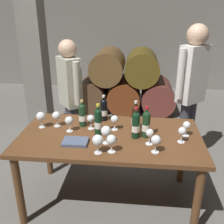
# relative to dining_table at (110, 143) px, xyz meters

# --- Properties ---
(ground_plane) EXTENTS (14.00, 14.00, 0.00)m
(ground_plane) POSITION_rel_dining_table_xyz_m (0.00, 0.00, -0.67)
(ground_plane) COLOR #66635E
(cellar_back_wall) EXTENTS (10.00, 0.24, 2.80)m
(cellar_back_wall) POSITION_rel_dining_table_xyz_m (0.00, 4.20, 0.73)
(cellar_back_wall) COLOR slate
(cellar_back_wall) RESTS_ON ground_plane
(barrel_stack) EXTENTS (1.86, 0.90, 1.15)m
(barrel_stack) POSITION_rel_dining_table_xyz_m (0.00, 2.60, -0.15)
(barrel_stack) COLOR #503622
(barrel_stack) RESTS_ON ground_plane
(stone_pillar) EXTENTS (0.32, 0.32, 2.60)m
(stone_pillar) POSITION_rel_dining_table_xyz_m (-1.30, 1.60, 0.63)
(stone_pillar) COLOR slate
(stone_pillar) RESTS_ON ground_plane
(dining_table) EXTENTS (1.70, 0.90, 0.76)m
(dining_table) POSITION_rel_dining_table_xyz_m (0.00, 0.00, 0.00)
(dining_table) COLOR brown
(dining_table) RESTS_ON ground_plane
(wine_bottle_0) EXTENTS (0.07, 0.07, 0.28)m
(wine_bottle_0) POSITION_rel_dining_table_xyz_m (-0.10, 0.33, 0.21)
(wine_bottle_0) COLOR black
(wine_bottle_0) RESTS_ON dining_table
(wine_bottle_1) EXTENTS (0.07, 0.07, 0.30)m
(wine_bottle_1) POSITION_rel_dining_table_xyz_m (-0.11, 0.01, 0.22)
(wine_bottle_1) COLOR black
(wine_bottle_1) RESTS_ON dining_table
(wine_bottle_2) EXTENTS (0.07, 0.07, 0.27)m
(wine_bottle_2) POSITION_rel_dining_table_xyz_m (-0.29, 0.17, 0.21)
(wine_bottle_2) COLOR #19381E
(wine_bottle_2) RESTS_ON dining_table
(wine_bottle_3) EXTENTS (0.07, 0.07, 0.30)m
(wine_bottle_3) POSITION_rel_dining_table_xyz_m (0.33, -0.00, 0.22)
(wine_bottle_3) COLOR #19381E
(wine_bottle_3) RESTS_ON dining_table
(wine_bottle_4) EXTENTS (0.07, 0.07, 0.30)m
(wine_bottle_4) POSITION_rel_dining_table_xyz_m (0.23, 0.13, 0.22)
(wine_bottle_4) COLOR black
(wine_bottle_4) RESTS_ON dining_table
(wine_bottle_5) EXTENTS (0.07, 0.07, 0.30)m
(wine_bottle_5) POSITION_rel_dining_table_xyz_m (0.24, -0.03, 0.22)
(wine_bottle_5) COLOR black
(wine_bottle_5) RESTS_ON dining_table
(wine_glass_0) EXTENTS (0.09, 0.09, 0.16)m
(wine_glass_0) POSITION_rel_dining_table_xyz_m (-0.02, -0.16, 0.21)
(wine_glass_0) COLOR white
(wine_glass_0) RESTS_ON dining_table
(wine_glass_1) EXTENTS (0.08, 0.08, 0.16)m
(wine_glass_1) POSITION_rel_dining_table_xyz_m (0.41, -0.27, 0.20)
(wine_glass_1) COLOR white
(wine_glass_1) RESTS_ON dining_table
(wine_glass_2) EXTENTS (0.07, 0.07, 0.15)m
(wine_glass_2) POSITION_rel_dining_table_xyz_m (0.03, 0.11, 0.20)
(wine_glass_2) COLOR white
(wine_glass_2) RESTS_ON dining_table
(wine_glass_3) EXTENTS (0.09, 0.09, 0.16)m
(wine_glass_3) POSITION_rel_dining_table_xyz_m (-0.06, -0.33, 0.21)
(wine_glass_3) COLOR white
(wine_glass_3) RESTS_ON dining_table
(wine_glass_4) EXTENTS (0.08, 0.08, 0.16)m
(wine_glass_4) POSITION_rel_dining_table_xyz_m (-0.55, 0.14, 0.20)
(wine_glass_4) COLOR white
(wine_glass_4) RESTS_ON dining_table
(wine_glass_5) EXTENTS (0.07, 0.07, 0.15)m
(wine_glass_5) POSITION_rel_dining_table_xyz_m (0.70, 0.05, 0.19)
(wine_glass_5) COLOR white
(wine_glass_5) RESTS_ON dining_table
(wine_glass_6) EXTENTS (0.08, 0.08, 0.16)m
(wine_glass_6) POSITION_rel_dining_table_xyz_m (0.05, -0.30, 0.20)
(wine_glass_6) COLOR white
(wine_glass_6) RESTS_ON dining_table
(wine_glass_7) EXTENTS (0.07, 0.07, 0.14)m
(wine_glass_7) POSITION_rel_dining_table_xyz_m (0.36, -0.14, 0.19)
(wine_glass_7) COLOR white
(wine_glass_7) RESTS_ON dining_table
(wine_glass_8) EXTENTS (0.07, 0.07, 0.15)m
(wine_glass_8) POSITION_rel_dining_table_xyz_m (-0.20, 0.11, 0.20)
(wine_glass_8) COLOR white
(wine_glass_8) RESTS_ON dining_table
(wine_glass_9) EXTENTS (0.07, 0.07, 0.15)m
(wine_glass_9) POSITION_rel_dining_table_xyz_m (0.64, -0.08, 0.19)
(wine_glass_9) COLOR white
(wine_glass_9) RESTS_ON dining_table
(wine_glass_10) EXTENTS (0.08, 0.08, 0.15)m
(wine_glass_10) POSITION_rel_dining_table_xyz_m (-0.39, 0.04, 0.20)
(wine_glass_10) COLOR white
(wine_glass_10) RESTS_ON dining_table
(wine_glass_11) EXTENTS (0.09, 0.09, 0.16)m
(wine_glass_11) POSITION_rel_dining_table_xyz_m (-0.69, 0.10, 0.21)
(wine_glass_11) COLOR white
(wine_glass_11) RESTS_ON dining_table
(tasting_notebook) EXTENTS (0.22, 0.17, 0.03)m
(tasting_notebook) POSITION_rel_dining_table_xyz_m (-0.29, -0.19, 0.11)
(tasting_notebook) COLOR #4C5670
(tasting_notebook) RESTS_ON dining_table
(sommelier_presenting) EXTENTS (0.39, 0.35, 1.72)m
(sommelier_presenting) POSITION_rel_dining_table_xyz_m (0.85, 0.75, 0.37)
(sommelier_presenting) COLOR #383842
(sommelier_presenting) RESTS_ON ground_plane
(taster_seated_left) EXTENTS (0.34, 0.41, 1.54)m
(taster_seated_left) POSITION_rel_dining_table_xyz_m (-0.55, 0.72, 0.25)
(taster_seated_left) COLOR #383842
(taster_seated_left) RESTS_ON ground_plane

